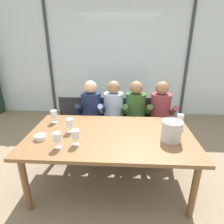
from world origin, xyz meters
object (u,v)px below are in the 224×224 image
chair_right_of_center (133,120)px  ice_bucket_primary (172,131)px  wine_glass_by_left_taster (180,118)px  wine_glass_near_bucket (54,114)px  dining_table (110,139)px  chair_near_curtain (71,119)px  wine_glass_by_right_taster (76,135)px  person_pale_blue_shirt (113,113)px  wine_glass_spare_empty (70,123)px  person_maroon_top (160,114)px  wine_glass_center_pour (57,138)px  chair_near_window_right (156,120)px  chair_center (112,120)px  person_olive_shirt (136,113)px  chair_left_of_center (91,118)px  tasting_bowl (40,137)px  person_navy_polo (91,112)px

chair_right_of_center → ice_bucket_primary: (0.36, -1.07, 0.35)m
wine_glass_by_left_taster → wine_glass_near_bucket: 1.67m
dining_table → chair_near_curtain: 1.22m
wine_glass_by_right_taster → chair_right_of_center: bearing=60.8°
person_pale_blue_shirt → wine_glass_by_right_taster: person_pale_blue_shirt is taller
wine_glass_spare_empty → wine_glass_by_left_taster: bearing=9.0°
person_maroon_top → wine_glass_center_pour: bearing=-132.4°
chair_near_window_right → wine_glass_near_bucket: (-1.50, -0.70, 0.35)m
chair_center → person_olive_shirt: 0.45m
chair_left_of_center → person_olive_shirt: bearing=-11.1°
person_olive_shirt → ice_bucket_primary: (0.33, -0.95, 0.18)m
chair_near_curtain → person_pale_blue_shirt: 0.77m
person_pale_blue_shirt → ice_bucket_primary: bearing=-53.5°
chair_near_curtain → tasting_bowl: 1.14m
person_pale_blue_shirt → wine_glass_center_pour: bearing=-114.0°
chair_near_curtain → ice_bucket_primary: size_ratio=3.67×
chair_right_of_center → ice_bucket_primary: size_ratio=3.67×
person_pale_blue_shirt → person_maroon_top: size_ratio=1.00×
person_olive_shirt → wine_glass_spare_empty: size_ratio=6.80×
chair_right_of_center → wine_glass_by_left_taster: bearing=-58.8°
wine_glass_spare_empty → ice_bucket_primary: bearing=-6.6°
tasting_bowl → wine_glass_near_bucket: wine_glass_near_bucket is taller
chair_left_of_center → ice_bucket_primary: 1.59m
wine_glass_spare_empty → chair_right_of_center: bearing=48.6°
chair_near_curtain → chair_left_of_center: bearing=6.4°
ice_bucket_primary → wine_glass_spare_empty: (-1.19, 0.14, -0.00)m
wine_glass_near_bucket → wine_glass_by_right_taster: bearing=-52.4°
person_maroon_top → person_pale_blue_shirt: bearing=-174.7°
chair_near_curtain → chair_near_window_right: same height
person_olive_shirt → chair_right_of_center: bearing=98.6°
wine_glass_by_right_taster → dining_table: bearing=36.0°
dining_table → wine_glass_center_pour: bearing=-148.0°
tasting_bowl → wine_glass_center_pour: (0.26, -0.16, 0.09)m
chair_left_of_center → ice_bucket_primary: bearing=-44.9°
chair_near_curtain → chair_left_of_center: 0.35m
chair_center → wine_glass_center_pour: bearing=-109.5°
person_maroon_top → wine_glass_by_left_taster: 0.63m
chair_near_window_right → wine_glass_center_pour: bearing=-138.1°
chair_near_curtain → chair_near_window_right: (1.47, 0.05, 0.00)m
wine_glass_center_pour → wine_glass_spare_empty: bearing=84.9°
wine_glass_near_bucket → wine_glass_center_pour: (0.25, -0.63, -0.00)m
person_pale_blue_shirt → wine_glass_near_bucket: person_pale_blue_shirt is taller
chair_right_of_center → person_navy_polo: size_ratio=0.73×
dining_table → chair_left_of_center: 1.08m
chair_left_of_center → wine_glass_by_right_taster: 1.30m
dining_table → ice_bucket_primary: size_ratio=8.41×
chair_right_of_center → wine_glass_near_bucket: (-1.11, -0.67, 0.35)m
person_navy_polo → ice_bucket_primary: person_navy_polo is taller
chair_near_curtain → wine_glass_by_right_taster: size_ratio=4.96×
chair_left_of_center → person_olive_shirt: (0.76, -0.15, 0.17)m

